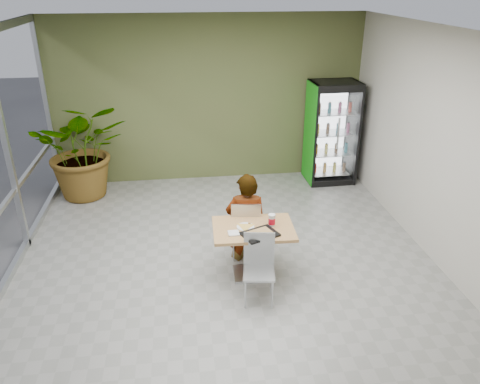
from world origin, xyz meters
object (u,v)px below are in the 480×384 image
at_px(dining_table, 253,241).
at_px(potted_plant, 83,149).
at_px(chair_near, 259,262).
at_px(seated_woman, 246,226).
at_px(chair_far, 246,226).
at_px(soda_cup, 272,220).
at_px(beverage_fridge, 332,133).
at_px(cafeteria_tray, 260,234).

xyz_separation_m(dining_table, potted_plant, (-2.67, 3.01, 0.37)).
bearing_deg(chair_near, seated_woman, 100.55).
distance_m(dining_table, chair_far, 0.43).
xyz_separation_m(chair_near, soda_cup, (0.25, 0.48, 0.32)).
relative_size(chair_far, seated_woman, 0.57).
bearing_deg(chair_far, potted_plant, -36.95).
bearing_deg(dining_table, chair_near, -89.97).
height_order(seated_woman, soda_cup, seated_woman).
xyz_separation_m(chair_far, beverage_fridge, (2.08, 2.69, 0.45)).
xyz_separation_m(beverage_fridge, potted_plant, (-4.71, -0.10, -0.09)).
bearing_deg(chair_far, dining_table, 102.82).
relative_size(chair_near, potted_plant, 0.48).
distance_m(seated_woman, potted_plant, 3.68).
xyz_separation_m(cafeteria_tray, potted_plant, (-2.72, 3.22, 0.15)).
distance_m(chair_far, beverage_fridge, 3.43).
relative_size(soda_cup, potted_plant, 0.09).
xyz_separation_m(chair_far, potted_plant, (-2.63, 2.59, 0.36)).
relative_size(chair_far, chair_near, 1.06).
relative_size(chair_far, soda_cup, 5.52).
distance_m(chair_far, potted_plant, 3.70).
height_order(chair_far, soda_cup, chair_far).
bearing_deg(cafeteria_tray, potted_plant, 130.19).
bearing_deg(cafeteria_tray, dining_table, 103.75).
xyz_separation_m(soda_cup, cafeteria_tray, (-0.20, -0.22, -0.07)).
bearing_deg(soda_cup, dining_table, -177.16).
bearing_deg(chair_near, beverage_fridge, 69.31).
height_order(beverage_fridge, potted_plant, beverage_fridge).
bearing_deg(dining_table, cafeteria_tray, -76.25).
height_order(chair_near, soda_cup, soda_cup).
distance_m(cafeteria_tray, potted_plant, 4.21).
relative_size(seated_woman, cafeteria_tray, 3.66).
height_order(seated_woman, beverage_fridge, beverage_fridge).
xyz_separation_m(chair_far, seated_woman, (0.01, 0.05, -0.03)).
bearing_deg(beverage_fridge, potted_plant, 179.84).
relative_size(chair_near, cafeteria_tray, 1.99).
relative_size(dining_table, potted_plant, 0.60).
distance_m(soda_cup, potted_plant, 4.18).
relative_size(soda_cup, beverage_fridge, 0.08).
bearing_deg(potted_plant, cafeteria_tray, -49.81).
bearing_deg(chair_far, cafeteria_tray, 105.67).
bearing_deg(chair_near, chair_far, 101.46).
xyz_separation_m(dining_table, chair_far, (-0.04, 0.42, 0.01)).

